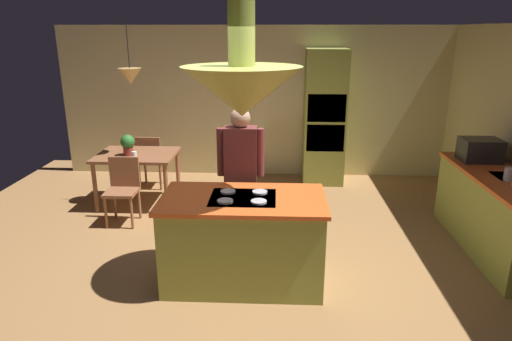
% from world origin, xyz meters
% --- Properties ---
extents(ground, '(8.16, 8.16, 0.00)m').
position_xyz_m(ground, '(0.00, 0.00, 0.00)').
color(ground, '#9E7042').
extents(wall_back, '(6.80, 0.10, 2.55)m').
position_xyz_m(wall_back, '(0.00, 3.45, 1.27)').
color(wall_back, beige).
rests_on(wall_back, ground).
extents(kitchen_island, '(1.61, 0.90, 0.93)m').
position_xyz_m(kitchen_island, '(0.00, -0.20, 0.46)').
color(kitchen_island, '#939E42').
rests_on(kitchen_island, ground).
extents(counter_run_right, '(0.73, 2.09, 0.91)m').
position_xyz_m(counter_run_right, '(2.84, 0.60, 0.47)').
color(counter_run_right, '#939E42').
rests_on(counter_run_right, ground).
extents(oven_tower, '(0.66, 0.62, 2.19)m').
position_xyz_m(oven_tower, '(1.10, 3.04, 1.10)').
color(oven_tower, '#939E42').
rests_on(oven_tower, ground).
extents(dining_table, '(1.12, 0.89, 0.76)m').
position_xyz_m(dining_table, '(-1.70, 1.90, 0.66)').
color(dining_table, '#915838').
rests_on(dining_table, ground).
extents(person_at_island, '(0.53, 0.22, 1.67)m').
position_xyz_m(person_at_island, '(-0.08, 0.52, 0.96)').
color(person_at_island, tan).
rests_on(person_at_island, ground).
extents(range_hood, '(1.10, 1.10, 1.00)m').
position_xyz_m(range_hood, '(0.00, -0.20, 1.96)').
color(range_hood, '#939E42').
extents(pendant_light_over_table, '(0.32, 0.32, 0.82)m').
position_xyz_m(pendant_light_over_table, '(-1.70, 1.90, 1.86)').
color(pendant_light_over_table, '#E0B266').
extents(chair_facing_island, '(0.40, 0.40, 0.87)m').
position_xyz_m(chair_facing_island, '(-1.70, 1.23, 0.50)').
color(chair_facing_island, '#915838').
rests_on(chair_facing_island, ground).
extents(chair_by_back_wall, '(0.40, 0.40, 0.87)m').
position_xyz_m(chair_by_back_wall, '(-1.70, 2.57, 0.50)').
color(chair_by_back_wall, '#915838').
rests_on(chair_by_back_wall, ground).
extents(potted_plant_on_table, '(0.20, 0.20, 0.30)m').
position_xyz_m(potted_plant_on_table, '(-1.78, 1.81, 0.93)').
color(potted_plant_on_table, '#99382D').
rests_on(potted_plant_on_table, dining_table).
extents(cup_on_table, '(0.07, 0.07, 0.09)m').
position_xyz_m(cup_on_table, '(-1.66, 1.68, 0.81)').
color(cup_on_table, white).
rests_on(cup_on_table, dining_table).
extents(canister_tea, '(0.11, 0.11, 0.14)m').
position_xyz_m(canister_tea, '(2.84, 0.45, 0.98)').
color(canister_tea, silver).
rests_on(canister_tea, counter_run_right).
extents(microwave_on_counter, '(0.46, 0.36, 0.28)m').
position_xyz_m(microwave_on_counter, '(2.84, 1.21, 1.05)').
color(microwave_on_counter, '#232326').
rests_on(microwave_on_counter, counter_run_right).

